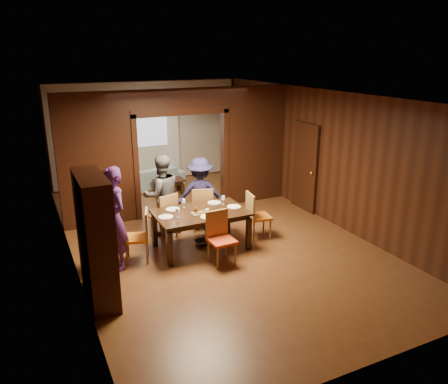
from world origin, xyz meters
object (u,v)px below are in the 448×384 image
chair_left (136,236)px  chair_right (259,215)px  person_navy (200,194)px  coffee_table (169,187)px  person_grey (162,195)px  hutch (96,239)px  chair_far_r (202,208)px  person_purple (113,219)px  sofa (149,177)px  dining_table (201,230)px  chair_far_l (164,215)px  chair_near (222,239)px

chair_left → chair_right: same height
person_navy → coffee_table: bearing=-72.5°
person_grey → person_navy: size_ratio=1.08×
person_grey → chair_right: size_ratio=1.75×
chair_left → hutch: 1.42m
chair_far_r → hutch: size_ratio=0.48×
chair_right → person_purple: bearing=99.4°
sofa → hutch: (-2.34, -5.35, 0.72)m
dining_table → chair_left: (-1.27, 0.01, 0.10)m
coffee_table → chair_far_r: size_ratio=0.82×
person_purple → person_navy: 2.31m
person_navy → chair_far_l: size_ratio=1.61×
chair_near → hutch: hutch is taller
person_navy → hutch: size_ratio=0.78×
sofa → coffee_table: 0.91m
chair_left → chair_right: 2.54m
chair_left → chair_far_l: bearing=153.0°
person_grey → coffee_table: person_grey is taller
chair_left → chair_far_l: 1.10m
person_purple → dining_table: person_purple is taller
sofa → chair_near: bearing=82.3°
coffee_table → chair_left: bearing=-117.2°
person_purple → dining_table: bearing=77.6°
chair_far_l → chair_far_r: (0.88, 0.07, 0.00)m
hutch → coffee_table: bearing=59.5°
chair_right → chair_far_l: size_ratio=1.00×
person_purple → dining_table: size_ratio=1.06×
person_grey → hutch: (-1.68, -2.05, 0.15)m
chair_left → coffee_table: bearing=170.1°
chair_left → chair_far_l: same height
coffee_table → chair_far_r: 2.65m
dining_table → chair_near: size_ratio=1.80×
hutch → chair_near: bearing=5.8°
dining_table → chair_right: bearing=-1.3°
coffee_table → chair_right: chair_right is taller
chair_near → hutch: bearing=-176.7°
person_purple → chair_far_l: size_ratio=1.90×
person_navy → chair_far_r: person_navy is taller
sofa → hutch: size_ratio=0.97×
person_grey → hutch: bearing=49.6°
person_grey → chair_far_l: size_ratio=1.75×
person_grey → hutch: size_ratio=0.85×
person_grey → chair_near: person_grey is taller
person_navy → chair_right: size_ratio=1.61×
chair_far_r → hutch: bearing=53.3°
chair_left → chair_right: size_ratio=1.00×
person_purple → chair_right: size_ratio=1.90×
person_purple → person_navy: person_purple is taller
dining_table → chair_far_r: bearing=66.6°
chair_left → hutch: hutch is taller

